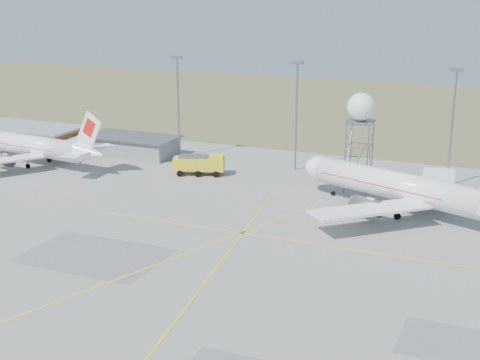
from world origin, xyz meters
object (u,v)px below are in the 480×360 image
at_px(airliner_main, 401,187).
at_px(airliner_far, 32,146).
at_px(baggage_tug, 31,154).
at_px(radar_tower, 360,137).
at_px(fire_truck, 200,165).

height_order(airliner_main, airliner_far, airliner_main).
relative_size(airliner_main, baggage_tug, 17.06).
relative_size(radar_tower, fire_truck, 1.70).
bearing_deg(airliner_main, airliner_far, 19.71).
xyz_separation_m(airliner_main, fire_truck, (-37.96, 7.47, -2.22)).
bearing_deg(airliner_far, radar_tower, -166.24).
bearing_deg(baggage_tug, radar_tower, 5.96).
distance_m(fire_truck, baggage_tug, 38.06).
height_order(airliner_main, baggage_tug, airliner_main).
distance_m(airliner_main, fire_truck, 38.75).
bearing_deg(radar_tower, baggage_tug, -177.78).
bearing_deg(airliner_main, radar_tower, -23.70).
distance_m(airliner_main, radar_tower, 13.35).
xyz_separation_m(airliner_far, fire_truck, (33.67, 5.99, -1.85)).
bearing_deg(radar_tower, fire_truck, -177.86).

